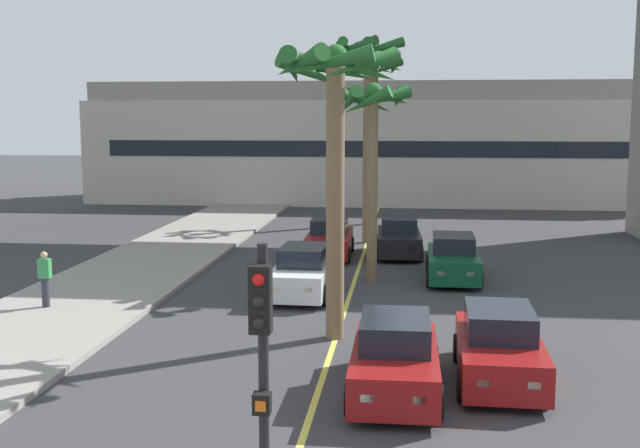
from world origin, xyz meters
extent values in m
cube|color=gray|center=(-8.00, 16.00, 0.07)|extent=(4.80, 80.00, 0.15)
cube|color=#DBCC4C|center=(0.00, 24.00, 0.00)|extent=(0.14, 56.00, 0.01)
cube|color=beige|center=(0.00, 50.70, 3.32)|extent=(38.28, 8.00, 6.65)
cube|color=#9C998D|center=(0.00, 50.70, 7.25)|extent=(37.51, 7.20, 1.20)
cube|color=black|center=(0.00, 46.68, 3.66)|extent=(34.45, 0.04, 1.00)
cube|color=black|center=(1.45, 29.85, 0.58)|extent=(1.86, 4.16, 0.80)
cube|color=black|center=(1.44, 30.00, 1.26)|extent=(1.47, 2.10, 0.60)
cube|color=#F2EDCC|center=(1.99, 27.86, 0.63)|extent=(0.24, 0.09, 0.14)
cube|color=#F2EDCC|center=(1.06, 27.83, 0.63)|extent=(0.24, 0.09, 0.14)
cylinder|color=black|center=(2.30, 28.61, 0.32)|extent=(0.25, 0.65, 0.64)
cylinder|color=black|center=(0.69, 28.55, 0.32)|extent=(0.25, 0.65, 0.64)
cylinder|color=black|center=(2.20, 31.15, 0.32)|extent=(0.25, 0.65, 0.64)
cylinder|color=black|center=(0.59, 31.09, 0.32)|extent=(0.25, 0.65, 0.64)
cube|color=maroon|center=(3.75, 14.72, 0.58)|extent=(1.81, 4.14, 0.80)
cube|color=black|center=(3.76, 14.87, 1.26)|extent=(1.45, 2.09, 0.60)
cube|color=#F2EDCC|center=(4.17, 12.70, 0.63)|extent=(0.24, 0.09, 0.14)
cube|color=#F2EDCC|center=(3.23, 12.73, 0.63)|extent=(0.24, 0.09, 0.14)
cylinder|color=black|center=(4.53, 13.43, 0.32)|extent=(0.24, 0.65, 0.64)
cylinder|color=black|center=(2.91, 13.47, 0.32)|extent=(0.24, 0.65, 0.64)
cylinder|color=black|center=(4.60, 15.97, 0.32)|extent=(0.24, 0.65, 0.64)
cylinder|color=black|center=(2.98, 16.01, 0.32)|extent=(0.24, 0.65, 0.64)
cube|color=maroon|center=(-1.32, 29.22, 0.58)|extent=(1.78, 4.13, 0.80)
cube|color=black|center=(-1.33, 29.37, 1.26)|extent=(1.43, 2.08, 0.60)
cube|color=#F2EDCC|center=(-0.82, 27.22, 0.63)|extent=(0.24, 0.08, 0.14)
cube|color=#F2EDCC|center=(-1.75, 27.20, 0.63)|extent=(0.24, 0.08, 0.14)
cylinder|color=black|center=(-0.49, 27.96, 0.32)|extent=(0.23, 0.64, 0.64)
cylinder|color=black|center=(-2.11, 27.93, 0.32)|extent=(0.23, 0.64, 0.64)
cylinder|color=black|center=(-0.54, 30.50, 0.32)|extent=(0.23, 0.64, 0.64)
cylinder|color=black|center=(-2.16, 30.47, 0.32)|extent=(0.23, 0.64, 0.64)
cube|color=white|center=(-1.46, 22.28, 0.58)|extent=(1.81, 4.15, 0.80)
cube|color=black|center=(-1.45, 22.43, 1.26)|extent=(1.45, 2.09, 0.60)
cube|color=#F2EDCC|center=(-1.05, 20.25, 0.63)|extent=(0.24, 0.09, 0.14)
cube|color=#F2EDCC|center=(-1.98, 20.28, 0.63)|extent=(0.24, 0.09, 0.14)
cylinder|color=black|center=(-0.69, 20.98, 0.32)|extent=(0.24, 0.65, 0.64)
cylinder|color=black|center=(-2.30, 21.03, 0.32)|extent=(0.24, 0.65, 0.64)
cylinder|color=black|center=(-0.62, 23.52, 0.32)|extent=(0.24, 0.65, 0.64)
cylinder|color=black|center=(-2.23, 23.57, 0.32)|extent=(0.24, 0.65, 0.64)
cube|color=maroon|center=(1.56, 13.70, 0.58)|extent=(1.71, 4.10, 0.80)
cube|color=black|center=(1.56, 13.85, 1.26)|extent=(1.40, 2.05, 0.60)
cube|color=#F2EDCC|center=(2.04, 11.69, 0.63)|extent=(0.24, 0.08, 0.14)
cube|color=#F2EDCC|center=(1.10, 11.68, 0.63)|extent=(0.24, 0.08, 0.14)
cylinder|color=black|center=(2.37, 12.43, 0.32)|extent=(0.22, 0.64, 0.64)
cylinder|color=black|center=(0.76, 12.42, 0.32)|extent=(0.22, 0.64, 0.64)
cylinder|color=black|center=(2.37, 14.97, 0.32)|extent=(0.22, 0.64, 0.64)
cylinder|color=black|center=(0.75, 14.96, 0.32)|extent=(0.22, 0.64, 0.64)
cube|color=#0C4728|center=(3.37, 25.20, 0.58)|extent=(1.77, 4.13, 0.80)
cube|color=black|center=(3.38, 25.35, 1.26)|extent=(1.43, 2.07, 0.60)
cube|color=#F2EDCC|center=(3.81, 23.18, 0.63)|extent=(0.24, 0.08, 0.14)
cube|color=#F2EDCC|center=(2.87, 23.20, 0.63)|extent=(0.24, 0.08, 0.14)
cylinder|color=black|center=(4.16, 23.92, 0.32)|extent=(0.23, 0.64, 0.64)
cylinder|color=black|center=(2.55, 23.94, 0.32)|extent=(0.23, 0.64, 0.64)
cylinder|color=black|center=(4.20, 26.46, 0.32)|extent=(0.23, 0.64, 0.64)
cylinder|color=black|center=(2.59, 26.48, 0.32)|extent=(0.23, 0.64, 0.64)
cylinder|color=black|center=(0.17, 6.72, 2.10)|extent=(0.12, 0.12, 4.20)
cube|color=black|center=(0.17, 6.58, 3.60)|extent=(0.24, 0.20, 0.76)
sphere|color=red|center=(0.17, 6.48, 3.84)|extent=(0.14, 0.14, 0.14)
sphere|color=black|center=(0.17, 6.48, 3.60)|extent=(0.14, 0.14, 0.14)
sphere|color=black|center=(0.17, 6.48, 3.36)|extent=(0.14, 0.14, 0.14)
cube|color=black|center=(0.17, 6.60, 2.40)|extent=(0.20, 0.16, 0.24)
cube|color=orange|center=(0.17, 6.52, 2.40)|extent=(0.12, 0.03, 0.12)
cylinder|color=brown|center=(-0.01, 39.38, 4.15)|extent=(0.42, 0.42, 8.29)
sphere|color=#236028|center=(-0.01, 39.38, 8.44)|extent=(0.60, 0.60, 0.60)
cone|color=#236028|center=(0.97, 39.26, 8.07)|extent=(0.69, 2.04, 1.10)
cone|color=#236028|center=(0.71, 40.05, 8.21)|extent=(1.70, 1.78, 0.88)
cone|color=#236028|center=(-0.04, 40.37, 8.18)|extent=(2.03, 0.49, 0.94)
cone|color=#236028|center=(-0.62, 40.16, 8.17)|extent=(1.87, 1.59, 0.95)
cone|color=#236028|center=(-0.99, 39.52, 8.12)|extent=(0.73, 2.06, 1.03)
cone|color=#236028|center=(-0.64, 38.62, 8.21)|extent=(1.84, 1.63, 0.89)
cone|color=#236028|center=(-0.02, 38.39, 8.12)|extent=(2.02, 0.45, 1.03)
cone|color=#236028|center=(0.62, 38.62, 8.07)|extent=(1.82, 1.62, 1.11)
cylinder|color=brown|center=(-0.03, 17.63, 3.45)|extent=(0.46, 0.46, 6.90)
sphere|color=#236028|center=(-0.03, 17.63, 7.05)|extent=(0.60, 0.60, 0.60)
cone|color=#236028|center=(1.02, 17.69, 6.87)|extent=(0.56, 2.16, 0.79)
cone|color=#236028|center=(0.64, 18.44, 6.77)|extent=(1.93, 1.70, 0.98)
cone|color=#236028|center=(-0.08, 18.68, 6.79)|extent=(2.16, 0.56, 0.94)
cone|color=#236028|center=(-0.66, 18.46, 6.68)|extent=(1.95, 1.64, 1.11)
cone|color=#236028|center=(-1.07, 17.60, 6.76)|extent=(0.51, 2.15, 0.99)
cone|color=#236028|center=(-0.84, 16.97, 6.83)|extent=(1.69, 1.94, 0.86)
cone|color=#236028|center=(-0.07, 16.58, 6.83)|extent=(2.16, 0.54, 0.87)
cone|color=#236028|center=(0.64, 16.82, 6.77)|extent=(1.93, 1.70, 0.97)
cylinder|color=brown|center=(0.58, 24.69, 3.15)|extent=(0.36, 0.36, 6.29)
sphere|color=#236028|center=(0.58, 24.69, 6.44)|extent=(0.60, 0.60, 0.60)
cone|color=#236028|center=(1.42, 24.58, 6.17)|extent=(0.67, 1.78, 0.93)
cone|color=#236028|center=(1.06, 25.39, 6.24)|extent=(1.68, 1.35, 0.81)
cone|color=#236028|center=(0.38, 25.51, 6.10)|extent=(1.78, 0.84, 1.05)
cone|color=#236028|center=(-0.13, 25.14, 6.21)|extent=(1.30, 1.71, 0.87)
cone|color=#236028|center=(-0.19, 24.36, 6.10)|extent=(1.08, 1.76, 1.04)
cone|color=#236028|center=(0.42, 23.87, 6.07)|extent=(1.77, 0.76, 1.08)
cone|color=#236028|center=(1.08, 24.01, 6.21)|extent=(1.67, 1.38, 0.87)
cylinder|color=brown|center=(-0.02, 33.11, 4.32)|extent=(0.41, 0.41, 8.63)
sphere|color=#236028|center=(-0.02, 33.11, 8.78)|extent=(0.60, 0.60, 0.60)
cone|color=#236028|center=(1.13, 33.27, 8.61)|extent=(0.76, 2.39, 0.78)
cone|color=#236028|center=(0.41, 34.18, 8.60)|extent=(2.35, 1.29, 0.79)
cone|color=#236028|center=(-0.45, 34.18, 8.46)|extent=(2.35, 1.28, 1.04)
cone|color=#236028|center=(-1.17, 32.96, 8.47)|extent=(0.74, 2.39, 1.03)
cone|color=#236028|center=(-0.59, 32.10, 8.56)|extent=(2.27, 1.55, 0.87)
cone|color=#236028|center=(0.45, 32.05, 8.49)|extent=(2.33, 1.36, 0.99)
cylinder|color=#2D2D38|center=(-8.58, 19.37, 0.57)|extent=(0.22, 0.22, 0.85)
cube|color=#338C4C|center=(-8.58, 19.37, 1.28)|extent=(0.34, 0.22, 0.56)
sphere|color=tan|center=(-8.58, 19.37, 1.67)|extent=(0.20, 0.20, 0.20)
camera|label=1|loc=(1.76, -1.68, 5.58)|focal=43.87mm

